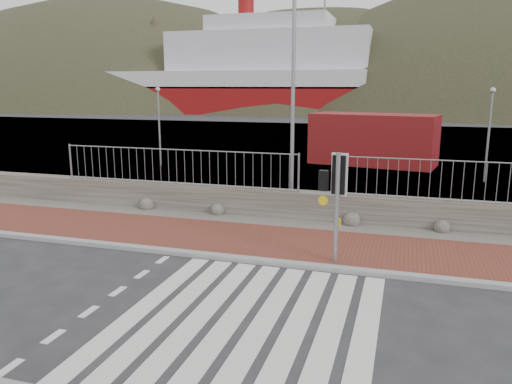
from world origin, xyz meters
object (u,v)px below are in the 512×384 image
(traffic_signal_far, at_px, (336,184))
(shipping_container, at_px, (373,139))
(streetlight, at_px, (297,88))
(ferry, at_px, (230,78))

(traffic_signal_far, bearing_deg, shipping_container, -81.40)
(traffic_signal_far, xyz_separation_m, streetlight, (-1.99, 4.70, 2.17))
(traffic_signal_far, bearing_deg, streetlight, -59.26)
(ferry, relative_size, shipping_container, 7.68)
(streetlight, bearing_deg, traffic_signal_far, -88.58)
(streetlight, bearing_deg, shipping_container, 59.72)
(traffic_signal_far, distance_m, shipping_container, 16.14)
(streetlight, height_order, shipping_container, streetlight)
(streetlight, bearing_deg, ferry, 90.17)
(ferry, height_order, shipping_container, ferry)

